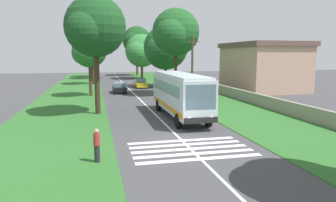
# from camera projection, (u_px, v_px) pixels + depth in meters

# --- Properties ---
(ground) EXTENTS (160.00, 160.00, 0.00)m
(ground) POSITION_uv_depth(u_px,v_px,m) (182.00, 141.00, 19.77)
(ground) COLOR #424244
(grass_verge_left) EXTENTS (120.00, 8.00, 0.04)m
(grass_verge_left) POSITION_uv_depth(u_px,v_px,m) (66.00, 107.00, 32.40)
(grass_verge_left) COLOR #2D6628
(grass_verge_left) RESTS_ON ground
(grass_verge_right) EXTENTS (120.00, 8.00, 0.04)m
(grass_verge_right) POSITION_uv_depth(u_px,v_px,m) (216.00, 102.00, 36.05)
(grass_verge_right) COLOR #2D6628
(grass_verge_right) RESTS_ON ground
(centre_line) EXTENTS (110.00, 0.16, 0.01)m
(centre_line) POSITION_uv_depth(u_px,v_px,m) (145.00, 104.00, 34.23)
(centre_line) COLOR silver
(centre_line) RESTS_ON ground
(coach_bus) EXTENTS (11.16, 2.62, 3.73)m
(coach_bus) POSITION_uv_depth(u_px,v_px,m) (180.00, 92.00, 26.84)
(coach_bus) COLOR silver
(coach_bus) RESTS_ON ground
(zebra_crossing) EXTENTS (4.05, 6.80, 0.01)m
(zebra_crossing) POSITION_uv_depth(u_px,v_px,m) (190.00, 149.00, 18.02)
(zebra_crossing) COLOR silver
(zebra_crossing) RESTS_ON ground
(trailing_car_0) EXTENTS (4.30, 1.78, 1.43)m
(trailing_car_0) POSITION_uv_depth(u_px,v_px,m) (119.00, 88.00, 44.61)
(trailing_car_0) COLOR black
(trailing_car_0) RESTS_ON ground
(trailing_car_1) EXTENTS (4.30, 1.78, 1.43)m
(trailing_car_1) POSITION_uv_depth(u_px,v_px,m) (140.00, 83.00, 51.71)
(trailing_car_1) COLOR gold
(trailing_car_1) RESTS_ON ground
(roadside_tree_left_0) EXTENTS (6.20, 5.18, 8.89)m
(roadside_tree_left_0) POSITION_uv_depth(u_px,v_px,m) (92.00, 51.00, 76.23)
(roadside_tree_left_0) COLOR #3D2D1E
(roadside_tree_left_0) RESTS_ON grass_verge_left
(roadside_tree_left_1) EXTENTS (6.72, 5.28, 8.80)m
(roadside_tree_left_1) POSITION_uv_depth(u_px,v_px,m) (93.00, 51.00, 69.83)
(roadside_tree_left_1) COLOR #4C3826
(roadside_tree_left_1) RESTS_ON grass_verge_left
(roadside_tree_left_2) EXTENTS (5.52, 4.68, 9.36)m
(roadside_tree_left_2) POSITION_uv_depth(u_px,v_px,m) (91.00, 46.00, 56.18)
(roadside_tree_left_2) COLOR #3D2D1E
(roadside_tree_left_2) RESTS_ON grass_verge_left
(roadside_tree_left_3) EXTENTS (5.20, 4.40, 8.05)m
(roadside_tree_left_3) POSITION_uv_depth(u_px,v_px,m) (88.00, 51.00, 40.22)
(roadside_tree_left_3) COLOR #4C3826
(roadside_tree_left_3) RESTS_ON grass_verge_left
(roadside_tree_left_4) EXTENTS (6.38, 5.37, 10.42)m
(roadside_tree_left_4) POSITION_uv_depth(u_px,v_px,m) (94.00, 28.00, 27.63)
(roadside_tree_left_4) COLOR #3D2D1E
(roadside_tree_left_4) RESTS_ON grass_verge_left
(roadside_tree_right_0) EXTENTS (7.53, 6.18, 11.31)m
(roadside_tree_right_0) POSITION_uv_depth(u_px,v_px,m) (174.00, 33.00, 41.26)
(roadside_tree_right_0) COLOR #3D2D1E
(roadside_tree_right_0) RESTS_ON grass_verge_right
(roadside_tree_right_1) EXTENTS (9.03, 7.35, 9.85)m
(roadside_tree_right_1) POSITION_uv_depth(u_px,v_px,m) (141.00, 52.00, 69.81)
(roadside_tree_right_1) COLOR #4C3826
(roadside_tree_right_1) RESTS_ON grass_verge_right
(roadside_tree_right_2) EXTENTS (8.77, 7.30, 10.11)m
(roadside_tree_right_2) POSITION_uv_depth(u_px,v_px,m) (164.00, 49.00, 52.02)
(roadside_tree_right_2) COLOR brown
(roadside_tree_right_2) RESTS_ON grass_verge_right
(roadside_tree_right_3) EXTENTS (9.05, 7.29, 12.52)m
(roadside_tree_right_3) POSITION_uv_depth(u_px,v_px,m) (136.00, 41.00, 80.61)
(roadside_tree_right_3) COLOR #4C3826
(roadside_tree_right_3) RESTS_ON grass_verge_right
(utility_pole) EXTENTS (0.24, 1.40, 7.34)m
(utility_pole) POSITION_uv_depth(u_px,v_px,m) (192.00, 68.00, 35.67)
(utility_pole) COLOR #473828
(utility_pole) RESTS_ON grass_verge_right
(roadside_wall) EXTENTS (70.00, 0.40, 1.19)m
(roadside_wall) POSITION_uv_depth(u_px,v_px,m) (226.00, 91.00, 41.54)
(roadside_wall) COLOR gray
(roadside_wall) RESTS_ON grass_verge_right
(roadside_building) EXTENTS (13.08, 9.35, 7.13)m
(roadside_building) POSITION_uv_depth(u_px,v_px,m) (263.00, 66.00, 47.62)
(roadside_building) COLOR tan
(roadside_building) RESTS_ON ground
(pedestrian) EXTENTS (0.34, 0.34, 1.69)m
(pedestrian) POSITION_uv_depth(u_px,v_px,m) (97.00, 145.00, 15.59)
(pedestrian) COLOR #26262D
(pedestrian) RESTS_ON grass_verge_left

